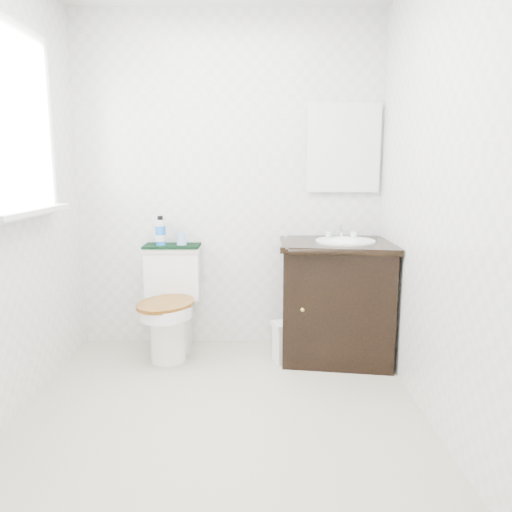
{
  "coord_description": "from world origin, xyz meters",
  "views": [
    {
      "loc": [
        0.19,
        -2.45,
        1.32
      ],
      "look_at": [
        0.19,
        0.75,
        0.75
      ],
      "focal_mm": 35.0,
      "sensor_mm": 36.0,
      "label": 1
    }
  ],
  "objects_px": {
    "mouthwash_bottle": "(161,232)",
    "cup": "(182,239)",
    "vanity": "(339,296)",
    "trash_bin": "(287,341)",
    "toilet": "(171,308)"
  },
  "relations": [
    {
      "from": "mouthwash_bottle",
      "to": "cup",
      "type": "bearing_deg",
      "value": 1.5
    },
    {
      "from": "vanity",
      "to": "cup",
      "type": "relative_size",
      "value": 10.5
    },
    {
      "from": "mouthwash_bottle",
      "to": "cup",
      "type": "height_order",
      "value": "mouthwash_bottle"
    },
    {
      "from": "cup",
      "to": "vanity",
      "type": "bearing_deg",
      "value": -9.12
    },
    {
      "from": "mouthwash_bottle",
      "to": "cup",
      "type": "distance_m",
      "value": 0.16
    },
    {
      "from": "vanity",
      "to": "mouthwash_bottle",
      "type": "bearing_deg",
      "value": 172.12
    },
    {
      "from": "mouthwash_bottle",
      "to": "vanity",
      "type": "bearing_deg",
      "value": -7.88
    },
    {
      "from": "vanity",
      "to": "trash_bin",
      "type": "distance_m",
      "value": 0.47
    },
    {
      "from": "trash_bin",
      "to": "cup",
      "type": "distance_m",
      "value": 1.04
    },
    {
      "from": "trash_bin",
      "to": "mouthwash_bottle",
      "type": "height_order",
      "value": "mouthwash_bottle"
    },
    {
      "from": "toilet",
      "to": "mouthwash_bottle",
      "type": "xyz_separation_m",
      "value": [
        -0.08,
        0.11,
        0.53
      ]
    },
    {
      "from": "toilet",
      "to": "trash_bin",
      "type": "bearing_deg",
      "value": -11.75
    },
    {
      "from": "vanity",
      "to": "cup",
      "type": "height_order",
      "value": "vanity"
    },
    {
      "from": "vanity",
      "to": "mouthwash_bottle",
      "type": "relative_size",
      "value": 4.41
    },
    {
      "from": "trash_bin",
      "to": "mouthwash_bottle",
      "type": "distance_m",
      "value": 1.18
    }
  ]
}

